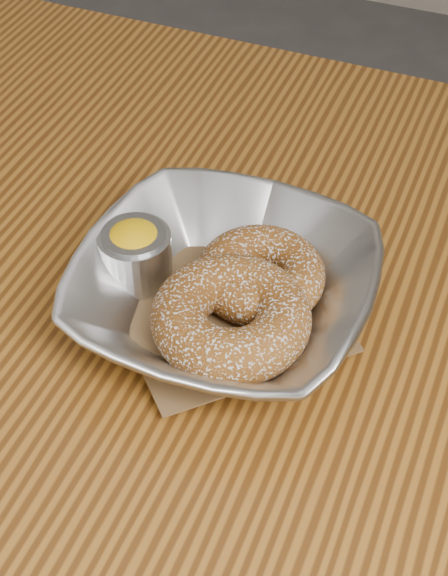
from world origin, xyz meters
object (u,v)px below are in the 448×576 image
at_px(table, 167,421).
at_px(donut_back, 260,275).
at_px(serving_bowl, 224,293).
at_px(ramekin, 135,253).
at_px(donut_front, 231,318).

height_order(table, donut_back, donut_back).
relative_size(table, serving_bowl, 5.81).
bearing_deg(ramekin, table, -47.61).
xyz_separation_m(donut_front, ramekin, (-0.09, 0.03, 0.00)).
distance_m(table, serving_bowl, 0.13).
height_order(table, serving_bowl, serving_bowl).
distance_m(serving_bowl, donut_back, 0.03).
bearing_deg(table, donut_back, 48.44).
bearing_deg(donut_back, serving_bowl, -124.72).
relative_size(donut_back, donut_front, 0.85).
height_order(serving_bowl, donut_front, serving_bowl).
bearing_deg(ramekin, donut_back, 11.30).
distance_m(table, ramekin, 0.14).
bearing_deg(serving_bowl, donut_back, 55.28).
relative_size(table, donut_back, 13.06).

